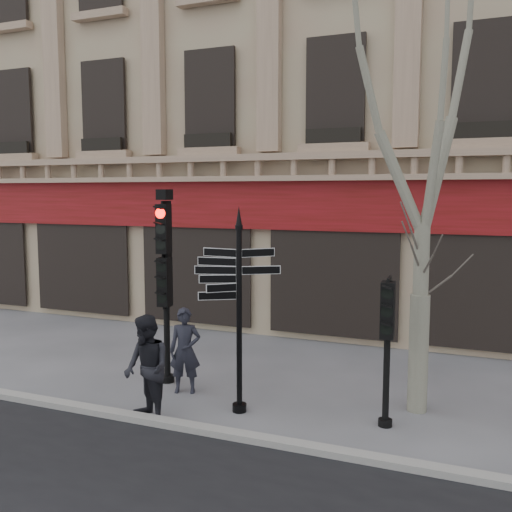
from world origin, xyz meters
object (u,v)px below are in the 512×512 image
at_px(fingerpost, 239,275).
at_px(pedestrian_b, 147,369).
at_px(traffic_signal_main, 166,262).
at_px(plane_tree, 427,83).
at_px(traffic_signal_secondary, 388,326).
at_px(pedestrian_a, 185,350).

height_order(fingerpost, pedestrian_b, fingerpost).
height_order(traffic_signal_main, plane_tree, plane_tree).
height_order(plane_tree, pedestrian_b, plane_tree).
bearing_deg(traffic_signal_secondary, pedestrian_a, 173.61).
distance_m(pedestrian_a, pedestrian_b, 1.50).
height_order(pedestrian_a, pedestrian_b, pedestrian_b).
relative_size(pedestrian_a, pedestrian_b, 0.91).
distance_m(traffic_signal_secondary, pedestrian_a, 4.05).
bearing_deg(pedestrian_b, traffic_signal_secondary, 52.02).
relative_size(traffic_signal_main, pedestrian_a, 2.37).
bearing_deg(pedestrian_a, traffic_signal_secondary, -23.11).
xyz_separation_m(traffic_signal_main, pedestrian_b, (0.73, -1.89, -1.60)).
xyz_separation_m(plane_tree, pedestrian_b, (-4.27, -2.22, -4.86)).
distance_m(traffic_signal_main, traffic_signal_secondary, 4.69).
relative_size(fingerpost, pedestrian_b, 2.00).
distance_m(fingerpost, traffic_signal_secondary, 2.68).
bearing_deg(fingerpost, pedestrian_a, 139.19).
bearing_deg(plane_tree, pedestrian_b, -152.48).
relative_size(traffic_signal_main, pedestrian_b, 2.16).
bearing_deg(traffic_signal_main, traffic_signal_secondary, -15.71).
bearing_deg(pedestrian_a, fingerpost, -40.93).
xyz_separation_m(plane_tree, pedestrian_a, (-4.36, -0.73, -4.94)).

